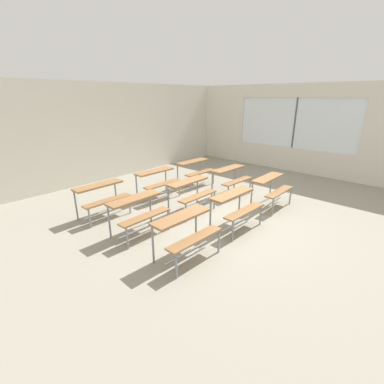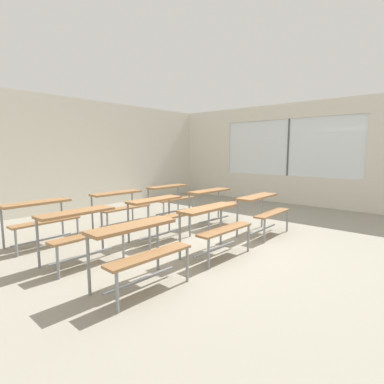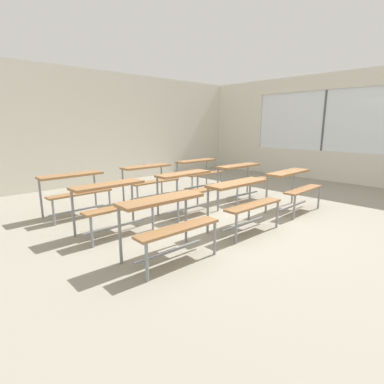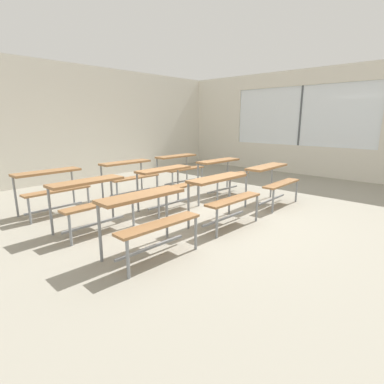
% 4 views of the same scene
% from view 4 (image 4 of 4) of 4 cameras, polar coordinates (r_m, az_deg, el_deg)
% --- Properties ---
extents(ground, '(10.00, 9.00, 0.05)m').
position_cam_4_polar(ground, '(5.29, 1.72, -4.27)').
color(ground, gray).
extents(wall_back, '(10.00, 0.12, 3.00)m').
position_cam_4_polar(wall_back, '(8.68, -21.75, 12.03)').
color(wall_back, silver).
rests_on(wall_back, ground).
extents(wall_right, '(0.12, 9.00, 3.00)m').
position_cam_4_polar(wall_right, '(9.35, 23.48, 11.59)').
color(wall_right, silver).
rests_on(wall_right, ground).
extents(desk_bench_r0c0, '(1.12, 0.62, 0.74)m').
position_cam_4_polar(desk_bench_r0c0, '(3.56, -8.39, -3.43)').
color(desk_bench_r0c0, olive).
rests_on(desk_bench_r0c0, ground).
extents(desk_bench_r0c1, '(1.12, 0.62, 0.74)m').
position_cam_4_polar(desk_bench_r0c1, '(4.60, 5.92, 0.53)').
color(desk_bench_r0c1, olive).
rests_on(desk_bench_r0c1, ground).
extents(desk_bench_r0c2, '(1.11, 0.61, 0.74)m').
position_cam_4_polar(desk_bench_r0c2, '(5.89, 14.96, 3.03)').
color(desk_bench_r0c2, olive).
rests_on(desk_bench_r0c2, ground).
extents(desk_bench_r1c0, '(1.11, 0.61, 0.74)m').
position_cam_4_polar(desk_bench_r1c0, '(4.57, -18.65, -0.22)').
color(desk_bench_r1c0, olive).
rests_on(desk_bench_r1c0, ground).
extents(desk_bench_r1c1, '(1.10, 0.60, 0.74)m').
position_cam_4_polar(desk_bench_r1c1, '(5.42, -4.60, 2.56)').
color(desk_bench_r1c1, olive).
rests_on(desk_bench_r1c1, ground).
extents(desk_bench_r1c2, '(1.13, 0.64, 0.74)m').
position_cam_4_polar(desk_bench_r1c2, '(6.57, 5.78, 4.49)').
color(desk_bench_r1c2, olive).
rests_on(desk_bench_r1c2, ground).
extents(desk_bench_r2c0, '(1.11, 0.61, 0.74)m').
position_cam_4_polar(desk_bench_r2c0, '(5.67, -25.28, 1.78)').
color(desk_bench_r2c0, olive).
rests_on(desk_bench_r2c0, ground).
extents(desk_bench_r2c1, '(1.11, 0.61, 0.74)m').
position_cam_4_polar(desk_bench_r2c1, '(6.42, -11.92, 4.05)').
color(desk_bench_r2c1, olive).
rests_on(desk_bench_r2c1, ground).
extents(desk_bench_r2c2, '(1.12, 0.63, 0.74)m').
position_cam_4_polar(desk_bench_r2c2, '(7.39, -2.43, 5.55)').
color(desk_bench_r2c2, olive).
rests_on(desk_bench_r2c2, ground).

